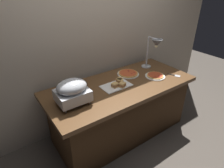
{
  "coord_description": "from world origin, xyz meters",
  "views": [
    {
      "loc": [
        -1.3,
        -1.64,
        1.91
      ],
      "look_at": [
        -0.14,
        0.0,
        0.81
      ],
      "focal_mm": 30.72,
      "sensor_mm": 36.0,
      "label": 1
    }
  ],
  "objects_px": {
    "heat_lamp": "(155,46)",
    "sandwich_platter": "(118,84)",
    "serving_spatula": "(174,75)",
    "chafing_dish": "(72,91)",
    "pizza_plate_front": "(155,76)",
    "sauce_cup_near": "(85,84)",
    "pizza_plate_center": "(128,74)"
  },
  "relations": [
    {
      "from": "chafing_dish",
      "to": "heat_lamp",
      "type": "height_order",
      "value": "heat_lamp"
    },
    {
      "from": "sauce_cup_near",
      "to": "heat_lamp",
      "type": "bearing_deg",
      "value": -8.22
    },
    {
      "from": "chafing_dish",
      "to": "pizza_plate_front",
      "type": "distance_m",
      "value": 1.18
    },
    {
      "from": "heat_lamp",
      "to": "pizza_plate_front",
      "type": "bearing_deg",
      "value": -126.27
    },
    {
      "from": "pizza_plate_front",
      "to": "chafing_dish",
      "type": "bearing_deg",
      "value": 177.12
    },
    {
      "from": "sandwich_platter",
      "to": "sauce_cup_near",
      "type": "bearing_deg",
      "value": 143.44
    },
    {
      "from": "heat_lamp",
      "to": "sandwich_platter",
      "type": "distance_m",
      "value": 0.78
    },
    {
      "from": "heat_lamp",
      "to": "pizza_plate_front",
      "type": "distance_m",
      "value": 0.41
    },
    {
      "from": "heat_lamp",
      "to": "serving_spatula",
      "type": "relative_size",
      "value": 2.78
    },
    {
      "from": "heat_lamp",
      "to": "sandwich_platter",
      "type": "height_order",
      "value": "heat_lamp"
    },
    {
      "from": "chafing_dish",
      "to": "serving_spatula",
      "type": "height_order",
      "value": "chafing_dish"
    },
    {
      "from": "pizza_plate_center",
      "to": "serving_spatula",
      "type": "bearing_deg",
      "value": -38.41
    },
    {
      "from": "pizza_plate_front",
      "to": "pizza_plate_center",
      "type": "distance_m",
      "value": 0.37
    },
    {
      "from": "chafing_dish",
      "to": "serving_spatula",
      "type": "relative_size",
      "value": 2.01
    },
    {
      "from": "chafing_dish",
      "to": "pizza_plate_center",
      "type": "bearing_deg",
      "value": 12.54
    },
    {
      "from": "sandwich_platter",
      "to": "serving_spatula",
      "type": "height_order",
      "value": "sandwich_platter"
    },
    {
      "from": "pizza_plate_front",
      "to": "serving_spatula",
      "type": "bearing_deg",
      "value": -28.37
    },
    {
      "from": "pizza_plate_center",
      "to": "sauce_cup_near",
      "type": "xyz_separation_m",
      "value": [
        -0.63,
        0.07,
        0.0
      ]
    },
    {
      "from": "heat_lamp",
      "to": "chafing_dish",
      "type": "bearing_deg",
      "value": -174.47
    },
    {
      "from": "sauce_cup_near",
      "to": "sandwich_platter",
      "type": "bearing_deg",
      "value": -36.56
    },
    {
      "from": "chafing_dish",
      "to": "heat_lamp",
      "type": "relative_size",
      "value": 0.72
    },
    {
      "from": "chafing_dish",
      "to": "sandwich_platter",
      "type": "relative_size",
      "value": 0.9
    },
    {
      "from": "pizza_plate_center",
      "to": "heat_lamp",
      "type": "bearing_deg",
      "value": -11.16
    },
    {
      "from": "sauce_cup_near",
      "to": "serving_spatula",
      "type": "height_order",
      "value": "sauce_cup_near"
    },
    {
      "from": "heat_lamp",
      "to": "pizza_plate_center",
      "type": "relative_size",
      "value": 1.55
    },
    {
      "from": "chafing_dish",
      "to": "serving_spatula",
      "type": "bearing_deg",
      "value": -7.61
    },
    {
      "from": "pizza_plate_center",
      "to": "serving_spatula",
      "type": "xyz_separation_m",
      "value": [
        0.49,
        -0.39,
        -0.01
      ]
    },
    {
      "from": "pizza_plate_front",
      "to": "heat_lamp",
      "type": "bearing_deg",
      "value": 53.73
    },
    {
      "from": "heat_lamp",
      "to": "serving_spatula",
      "type": "bearing_deg",
      "value": -71.8
    },
    {
      "from": "chafing_dish",
      "to": "pizza_plate_front",
      "type": "xyz_separation_m",
      "value": [
        1.17,
        -0.06,
        -0.14
      ]
    },
    {
      "from": "serving_spatula",
      "to": "sandwich_platter",
      "type": "bearing_deg",
      "value": 164.69
    },
    {
      "from": "pizza_plate_center",
      "to": "sandwich_platter",
      "type": "bearing_deg",
      "value": -150.41
    }
  ]
}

